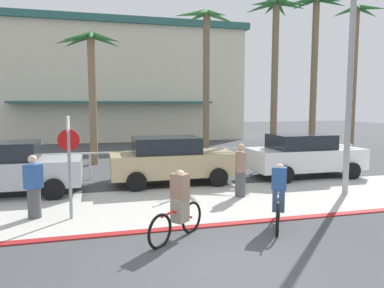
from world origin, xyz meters
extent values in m
plane|color=#424447|center=(0.00, 10.00, 0.00)|extent=(80.00, 80.00, 0.00)
cube|color=beige|center=(0.00, 4.20, 0.01)|extent=(44.00, 4.00, 0.02)
cube|color=maroon|center=(0.00, 2.20, 0.01)|extent=(44.00, 0.24, 0.03)
cube|color=beige|center=(-0.65, 27.44, 4.38)|extent=(20.59, 10.89, 8.75)
cube|color=#2D605B|center=(-0.65, 27.44, 9.00)|extent=(21.19, 11.49, 0.50)
cube|color=#2D605B|center=(-0.65, 21.50, 3.00)|extent=(14.41, 1.20, 0.16)
cylinder|color=white|center=(0.00, 8.50, 1.00)|extent=(18.55, 0.08, 0.08)
cylinder|color=white|center=(-4.64, 8.50, 0.50)|extent=(0.08, 0.08, 1.00)
cylinder|color=white|center=(-2.32, 8.50, 0.50)|extent=(0.08, 0.08, 1.00)
cylinder|color=white|center=(0.00, 8.50, 0.50)|extent=(0.08, 0.08, 1.00)
cylinder|color=white|center=(2.32, 8.50, 0.50)|extent=(0.08, 0.08, 1.00)
cylinder|color=white|center=(4.64, 8.50, 0.50)|extent=(0.08, 0.08, 1.00)
cylinder|color=white|center=(6.96, 8.50, 0.50)|extent=(0.08, 0.08, 1.00)
cylinder|color=white|center=(9.28, 8.50, 0.50)|extent=(0.08, 0.08, 1.00)
cylinder|color=gray|center=(-2.73, 3.58, 1.10)|extent=(0.08, 0.08, 2.20)
cube|color=white|center=(-2.73, 3.58, 2.38)|extent=(0.04, 0.56, 0.36)
cylinder|color=red|center=(-2.73, 3.58, 1.98)|extent=(0.52, 0.03, 0.52)
cylinder|color=#9EA0A5|center=(5.55, 4.04, 3.75)|extent=(0.18, 0.18, 7.50)
cylinder|color=#846B4C|center=(-2.18, 12.14, 3.02)|extent=(0.36, 0.36, 6.04)
cone|color=#2D6B33|center=(-1.54, 12.14, 5.79)|extent=(1.41, 0.32, 0.81)
cone|color=#2D6B33|center=(-1.58, 12.74, 5.91)|extent=(1.46, 1.46, 0.59)
cone|color=#2D6B33|center=(-2.18, 13.08, 5.77)|extent=(0.32, 1.97, 0.85)
cone|color=#2D6B33|center=(-2.83, 12.79, 5.82)|extent=(1.59, 1.59, 0.75)
cone|color=#2D6B33|center=(-2.99, 12.14, 5.80)|extent=(1.72, 0.32, 0.80)
cone|color=#2D6B33|center=(-2.77, 11.55, 5.80)|extent=(1.47, 1.47, 0.78)
cone|color=#2D6B33|center=(-2.18, 11.44, 5.86)|extent=(0.32, 1.48, 0.67)
cone|color=#2D6B33|center=(-1.54, 11.50, 5.80)|extent=(1.55, 1.55, 0.80)
cylinder|color=#756047|center=(3.83, 13.55, 3.88)|extent=(0.36, 0.36, 7.75)
cone|color=#387F3D|center=(4.70, 13.55, 7.48)|extent=(1.85, 0.32, 0.85)
cone|color=#387F3D|center=(4.13, 14.09, 7.62)|extent=(0.93, 1.28, 0.58)
cone|color=#387F3D|center=(3.45, 14.20, 7.61)|extent=(1.05, 1.51, 0.60)
cone|color=#387F3D|center=(2.92, 13.55, 7.59)|extent=(1.87, 0.32, 0.63)
cone|color=#387F3D|center=(3.47, 12.93, 7.58)|extent=(1.03, 1.47, 0.66)
cone|color=#387F3D|center=(4.17, 12.95, 7.55)|extent=(1.01, 1.44, 0.71)
cylinder|color=#756047|center=(7.32, 12.39, 4.11)|extent=(0.36, 0.36, 8.23)
cone|color=#2D6B33|center=(8.19, 12.39, 8.10)|extent=(1.78, 0.32, 0.58)
cone|color=#2D6B33|center=(7.94, 13.01, 8.02)|extent=(1.53, 1.53, 0.73)
cone|color=#2D6B33|center=(7.32, 13.09, 8.05)|extent=(0.32, 1.47, 0.66)
cone|color=#2D6B33|center=(6.70, 13.01, 8.04)|extent=(1.52, 1.52, 0.69)
cone|color=#2D6B33|center=(6.58, 12.39, 8.10)|extent=(1.54, 0.32, 0.58)
cone|color=#2D6B33|center=(6.71, 11.78, 8.07)|extent=(1.49, 1.49, 0.63)
cone|color=#2D6B33|center=(7.32, 11.55, 8.10)|extent=(0.32, 1.73, 0.57)
cone|color=#2D6B33|center=(7.93, 11.78, 8.02)|extent=(1.50, 1.50, 0.72)
cylinder|color=#756047|center=(9.71, 12.38, 4.29)|extent=(0.36, 0.36, 8.57)
cone|color=#235B2D|center=(10.65, 12.38, 8.42)|extent=(1.92, 0.32, 0.62)
cone|color=#235B2D|center=(10.03, 12.93, 8.43)|extent=(0.95, 1.32, 0.60)
cone|color=#235B2D|center=(9.35, 13.02, 8.40)|extent=(1.05, 1.50, 0.65)
cone|color=#235B2D|center=(8.81, 12.38, 8.34)|extent=(1.89, 0.32, 0.77)
cone|color=#235B2D|center=(9.40, 11.84, 8.34)|extent=(0.96, 1.34, 0.77)
cone|color=#235B2D|center=(10.07, 11.77, 8.36)|extent=(1.03, 1.47, 0.74)
cylinder|color=#756047|center=(13.05, 13.32, 4.29)|extent=(0.36, 0.36, 8.57)
cone|color=#2D6B33|center=(13.78, 13.32, 8.32)|extent=(1.55, 0.32, 0.81)
cone|color=#2D6B33|center=(13.36, 13.86, 8.39)|extent=(0.94, 1.30, 0.66)
cone|color=#2D6B33|center=(12.68, 13.97, 8.41)|extent=(1.06, 1.51, 0.64)
cone|color=#2D6B33|center=(12.41, 13.32, 8.32)|extent=(1.40, 0.32, 0.81)
cone|color=#2D6B33|center=(12.74, 12.79, 8.40)|extent=(0.94, 1.30, 0.66)
cone|color=#2D6B33|center=(13.48, 12.59, 8.37)|extent=(1.17, 1.70, 0.72)
cube|color=#B2B7BC|center=(-4.75, 6.52, 0.73)|extent=(4.40, 1.80, 0.80)
cylinder|color=black|center=(-3.35, 7.42, 0.33)|extent=(0.66, 0.22, 0.66)
cylinder|color=black|center=(-3.35, 5.62, 0.33)|extent=(0.66, 0.22, 0.66)
cube|color=tan|center=(0.57, 6.95, 0.73)|extent=(4.40, 1.80, 0.80)
cube|color=#1E2328|center=(0.32, 6.95, 1.41)|extent=(2.29, 1.58, 0.56)
cylinder|color=black|center=(1.97, 7.85, 0.33)|extent=(0.66, 0.22, 0.66)
cylinder|color=black|center=(1.97, 6.05, 0.33)|extent=(0.66, 0.22, 0.66)
cylinder|color=black|center=(-0.84, 7.85, 0.33)|extent=(0.66, 0.22, 0.66)
cylinder|color=black|center=(-0.84, 6.05, 0.33)|extent=(0.66, 0.22, 0.66)
cube|color=white|center=(5.86, 6.81, 0.73)|extent=(4.40, 1.80, 0.80)
cube|color=#1E2328|center=(5.61, 6.81, 1.41)|extent=(2.29, 1.58, 0.56)
cylinder|color=black|center=(7.26, 7.71, 0.33)|extent=(0.66, 0.22, 0.66)
cylinder|color=black|center=(7.26, 5.91, 0.33)|extent=(0.66, 0.22, 0.66)
cylinder|color=black|center=(4.45, 7.71, 0.33)|extent=(0.66, 0.22, 0.66)
cylinder|color=black|center=(4.45, 5.91, 0.33)|extent=(0.66, 0.22, 0.66)
torus|color=black|center=(1.70, 1.28, 0.33)|extent=(0.41, 0.66, 0.72)
torus|color=black|center=(2.24, 2.23, 0.33)|extent=(0.41, 0.66, 0.72)
cylinder|color=gold|center=(2.08, 1.94, 0.48)|extent=(0.38, 0.62, 0.35)
cylinder|color=gold|center=(1.82, 1.48, 0.62)|extent=(0.23, 0.36, 0.07)
cylinder|color=gold|center=(2.03, 1.86, 0.55)|extent=(0.05, 0.05, 0.44)
cylinder|color=silver|center=(1.72, 1.32, 0.88)|extent=(0.28, 0.45, 0.04)
cube|color=#384C7A|center=(2.03, 1.86, 0.61)|extent=(0.40, 0.42, 0.52)
cube|color=#2D5699|center=(2.03, 1.86, 1.13)|extent=(0.42, 0.39, 0.52)
sphere|color=beige|center=(2.03, 1.86, 1.36)|extent=(0.22, 0.22, 0.22)
torus|color=black|center=(-0.90, 1.23, 0.33)|extent=(0.59, 0.51, 0.72)
torus|color=black|center=(-0.06, 1.95, 0.33)|extent=(0.59, 0.51, 0.72)
cylinder|color=red|center=(-0.32, 1.73, 0.48)|extent=(0.56, 0.48, 0.35)
cylinder|color=red|center=(-0.72, 1.39, 0.62)|extent=(0.32, 0.29, 0.07)
cylinder|color=red|center=(-0.39, 1.67, 0.55)|extent=(0.05, 0.05, 0.44)
cylinder|color=silver|center=(-0.87, 1.27, 0.88)|extent=(0.40, 0.35, 0.04)
cube|color=gray|center=(-0.39, 1.67, 0.61)|extent=(0.43, 0.42, 0.52)
cube|color=#93705B|center=(-0.39, 1.67, 1.13)|extent=(0.42, 0.43, 0.52)
sphere|color=#D6A884|center=(-0.39, 1.67, 1.36)|extent=(0.22, 0.22, 0.22)
cylinder|color=#4C4C51|center=(-3.61, 3.88, 0.39)|extent=(0.45, 0.45, 0.77)
cube|color=#2D5699|center=(-3.61, 3.88, 1.07)|extent=(0.48, 0.45, 0.59)
sphere|color=beige|center=(-3.61, 3.88, 1.50)|extent=(0.21, 0.21, 0.21)
cylinder|color=#4C4C51|center=(2.17, 4.55, 0.40)|extent=(0.39, 0.39, 0.79)
cube|color=#93705B|center=(2.17, 4.55, 1.10)|extent=(0.35, 0.45, 0.61)
sphere|color=#D6A884|center=(2.17, 4.55, 1.54)|extent=(0.22, 0.22, 0.22)
camera|label=1|loc=(-2.08, -5.71, 2.84)|focal=34.13mm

